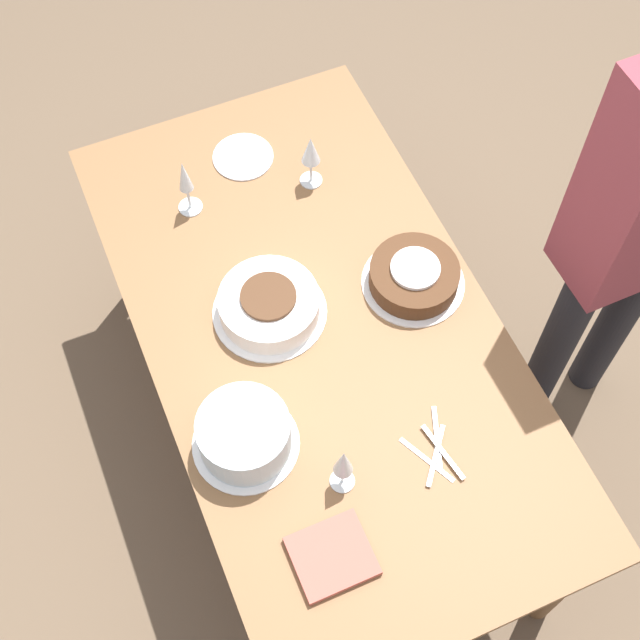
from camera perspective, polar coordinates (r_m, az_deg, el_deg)
ground_plane at (r=3.07m, az=0.00°, el=-7.23°), size 12.00×12.00×0.00m
dining_table at (r=2.50m, az=0.00°, el=-1.65°), size 1.75×0.93×0.73m
cake_center_white at (r=2.41m, az=-3.28°, el=0.97°), size 0.31×0.31×0.09m
cake_front_chocolate at (r=2.47m, az=6.04°, el=2.80°), size 0.29×0.29×0.08m
cake_back_decorated at (r=2.22m, az=-4.87°, el=-7.34°), size 0.27×0.27×0.13m
wine_glass_near at (r=2.56m, az=-8.63°, el=8.84°), size 0.07×0.07×0.20m
wine_glass_far at (r=2.60m, az=-0.60°, el=10.69°), size 0.07×0.07×0.19m
wine_glass_extra at (r=2.12m, az=1.51°, el=-9.16°), size 0.06×0.06×0.19m
dessert_plate_right at (r=2.76m, az=-4.95°, el=10.36°), size 0.19×0.19×0.01m
fork_pile at (r=2.28m, az=7.41°, el=-8.31°), size 0.21×0.13×0.01m
napkin_stack at (r=2.17m, az=0.78°, el=-14.87°), size 0.17×0.18×0.02m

